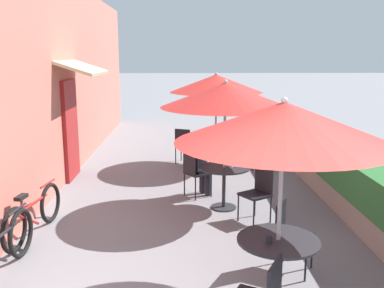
% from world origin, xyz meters
% --- Properties ---
extents(cafe_facade_wall, '(0.98, 14.26, 4.20)m').
position_xyz_m(cafe_facade_wall, '(-2.54, 6.99, 2.09)').
color(cafe_facade_wall, '#C66B5B').
rests_on(cafe_facade_wall, ground_plane).
extents(planter_hedge, '(0.60, 13.26, 1.01)m').
position_xyz_m(planter_hedge, '(2.75, 7.03, 0.54)').
color(planter_hedge, gray).
rests_on(planter_hedge, ground_plane).
extents(patio_table_near, '(0.86, 0.86, 0.73)m').
position_xyz_m(patio_table_near, '(0.95, 1.54, 0.55)').
color(patio_table_near, '#28282D').
rests_on(patio_table_near, ground_plane).
extents(patio_umbrella_near, '(2.16, 2.16, 2.21)m').
position_xyz_m(patio_umbrella_near, '(0.95, 1.54, 1.96)').
color(patio_umbrella_near, '#B7B7BC').
rests_on(patio_umbrella_near, ground_plane).
extents(cafe_chair_near_left, '(0.54, 0.54, 0.87)m').
position_xyz_m(cafe_chair_near_left, '(1.25, 2.25, 0.52)').
color(cafe_chair_near_left, black).
rests_on(cafe_chair_near_left, ground_plane).
extents(coffee_cup_near, '(0.07, 0.07, 0.09)m').
position_xyz_m(coffee_cup_near, '(0.84, 1.45, 0.77)').
color(coffee_cup_near, '#232328').
rests_on(coffee_cup_near, patio_table_near).
extents(patio_table_mid, '(0.86, 0.86, 0.73)m').
position_xyz_m(patio_table_mid, '(0.68, 4.45, 0.55)').
color(patio_table_mid, '#28282D').
rests_on(patio_table_mid, ground_plane).
extents(patio_umbrella_mid, '(2.16, 2.16, 2.21)m').
position_xyz_m(patio_umbrella_mid, '(0.68, 4.45, 1.96)').
color(patio_umbrella_mid, '#B7B7BC').
rests_on(patio_umbrella_mid, ground_plane).
extents(cafe_chair_mid_left, '(0.55, 0.55, 0.87)m').
position_xyz_m(cafe_chair_mid_left, '(1.17, 3.85, 0.52)').
color(cafe_chair_mid_left, black).
rests_on(cafe_chair_mid_left, ground_plane).
extents(cafe_chair_mid_right, '(0.55, 0.55, 0.87)m').
position_xyz_m(cafe_chair_mid_right, '(0.19, 5.05, 0.52)').
color(cafe_chair_mid_right, black).
rests_on(cafe_chair_mid_right, ground_plane).
extents(seated_patron_mid_right, '(0.51, 0.49, 1.25)m').
position_xyz_m(seated_patron_mid_right, '(0.29, 5.11, 0.69)').
color(seated_patron_mid_right, '#23232D').
rests_on(seated_patron_mid_right, ground_plane).
extents(coffee_cup_mid, '(0.07, 0.07, 0.09)m').
position_xyz_m(coffee_cup_mid, '(0.80, 4.47, 0.77)').
color(coffee_cup_mid, white).
rests_on(coffee_cup_mid, patio_table_mid).
extents(patio_table_far, '(0.86, 0.86, 0.73)m').
position_xyz_m(patio_table_far, '(0.77, 7.33, 0.55)').
color(patio_table_far, '#28282D').
rests_on(patio_table_far, ground_plane).
extents(patio_umbrella_far, '(2.16, 2.16, 2.21)m').
position_xyz_m(patio_umbrella_far, '(0.77, 7.33, 1.96)').
color(patio_umbrella_far, '#B7B7BC').
rests_on(patio_umbrella_far, ground_plane).
extents(cafe_chair_far_left, '(0.52, 0.52, 0.87)m').
position_xyz_m(cafe_chair_far_left, '(1.51, 7.12, 0.52)').
color(cafe_chair_far_left, black).
rests_on(cafe_chair_far_left, ground_plane).
extents(cafe_chair_far_right, '(0.52, 0.52, 0.87)m').
position_xyz_m(cafe_chair_far_right, '(0.02, 7.54, 0.52)').
color(cafe_chair_far_right, black).
rests_on(cafe_chair_far_right, ground_plane).
extents(coffee_cup_far, '(0.07, 0.07, 0.09)m').
position_xyz_m(coffee_cup_far, '(0.75, 7.27, 0.77)').
color(coffee_cup_far, white).
rests_on(coffee_cup_far, patio_table_far).
extents(bicycle_leaning, '(0.22, 1.72, 0.74)m').
position_xyz_m(bicycle_leaning, '(-2.20, 2.17, 0.34)').
color(bicycle_leaning, black).
rests_on(bicycle_leaning, ground_plane).
extents(bicycle_second, '(0.32, 1.70, 0.72)m').
position_xyz_m(bicycle_second, '(-2.20, 3.35, 0.33)').
color(bicycle_second, black).
rests_on(bicycle_second, ground_plane).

